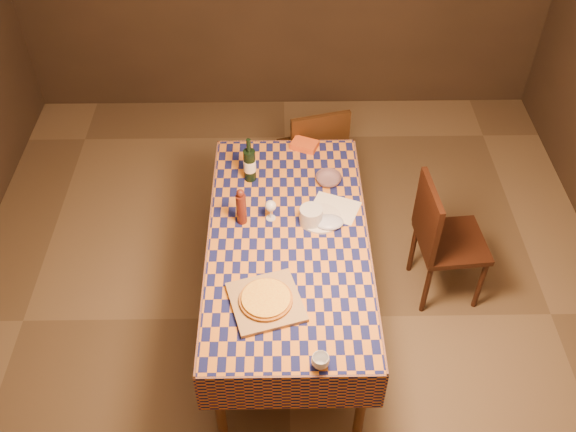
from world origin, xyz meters
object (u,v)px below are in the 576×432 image
at_px(wine_bottle, 250,164).
at_px(bowl, 328,179).
at_px(chair_far, 314,153).
at_px(chair_right, 441,236).
at_px(dining_table, 288,247).
at_px(cutting_board, 266,302).
at_px(white_plate, 320,218).
at_px(pizza, 266,299).

bearing_deg(wine_bottle, bowl, -5.05).
bearing_deg(chair_far, chair_right, -47.84).
height_order(bowl, chair_far, chair_far).
distance_m(dining_table, cutting_board, 0.50).
relative_size(dining_table, white_plate, 7.26).
relative_size(pizza, wine_bottle, 1.16).
relative_size(bowl, chair_right, 0.18).
bearing_deg(dining_table, chair_far, 79.21).
bearing_deg(wine_bottle, dining_table, -66.14).
bearing_deg(white_plate, wine_bottle, 138.78).
distance_m(cutting_board, chair_right, 1.34).
relative_size(dining_table, chair_right, 1.98).
bearing_deg(chair_right, white_plate, -173.59).
distance_m(bowl, chair_right, 0.80).
xyz_separation_m(pizza, white_plate, (0.32, 0.63, -0.03)).
relative_size(bowl, chair_far, 0.18).
relative_size(bowl, wine_bottle, 0.53).
bearing_deg(chair_right, cutting_board, -147.04).
bearing_deg(white_plate, chair_far, 89.20).
height_order(cutting_board, white_plate, cutting_board).
relative_size(cutting_board, wine_bottle, 1.15).
bearing_deg(pizza, bowl, 68.02).
xyz_separation_m(cutting_board, chair_far, (0.33, 1.56, -0.26)).
xyz_separation_m(white_plate, chair_right, (0.78, 0.09, -0.25)).
distance_m(pizza, wine_bottle, 1.01).
distance_m(dining_table, bowl, 0.56).
relative_size(cutting_board, white_plate, 1.42).
relative_size(white_plate, chair_far, 0.27).
distance_m(pizza, bowl, 1.03).
xyz_separation_m(bowl, white_plate, (-0.07, -0.33, -0.02)).
bearing_deg(wine_bottle, cutting_board, -83.75).
xyz_separation_m(dining_table, cutting_board, (-0.12, -0.47, 0.09)).
height_order(white_plate, chair_far, chair_far).
xyz_separation_m(dining_table, chair_right, (0.98, 0.24, -0.17)).
bearing_deg(pizza, cutting_board, -104.04).
bearing_deg(white_plate, pizza, -116.96).
xyz_separation_m(dining_table, pizza, (-0.12, -0.47, 0.11)).
relative_size(dining_table, bowl, 11.19).
bearing_deg(bowl, white_plate, -101.60).
relative_size(pizza, white_plate, 1.43).
bearing_deg(dining_table, cutting_board, -104.62).
height_order(white_plate, chair_right, chair_right).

